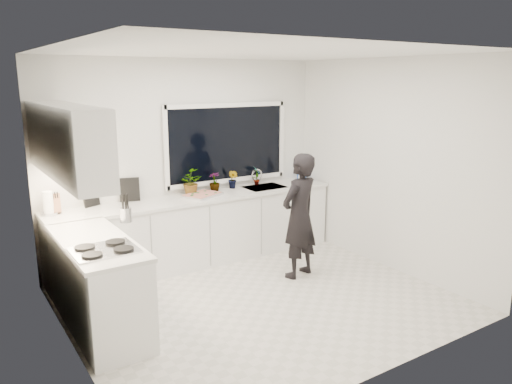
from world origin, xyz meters
TOP-DOWN VIEW (x-y plane):
  - floor at (0.00, 0.00)m, footprint 4.00×3.50m
  - wall_back at (0.00, 1.76)m, footprint 4.00×0.02m
  - wall_left at (-2.01, 0.00)m, footprint 0.02×3.50m
  - wall_right at (2.01, 0.00)m, footprint 0.02×3.50m
  - ceiling at (0.00, 0.00)m, footprint 4.00×3.50m
  - window at (0.60, 1.73)m, footprint 1.80×0.02m
  - base_cabinets_back at (0.00, 1.45)m, footprint 3.92×0.58m
  - base_cabinets_left at (-1.67, 0.35)m, footprint 0.58×1.60m
  - countertop_back at (0.00, 1.44)m, footprint 3.94×0.62m
  - countertop_left at (-1.67, 0.35)m, footprint 0.62×1.60m
  - upper_cabinets at (-1.79, 0.70)m, footprint 0.34×2.10m
  - sink at (1.05, 1.45)m, footprint 0.58×0.42m
  - faucet at (1.05, 1.65)m, footprint 0.03×0.03m
  - stovetop at (-1.69, -0.00)m, footprint 0.56×0.48m
  - person at (0.82, 0.34)m, footprint 0.65×0.51m
  - pizza_tray at (0.04, 1.42)m, footprint 0.58×0.51m
  - pizza at (0.04, 1.42)m, footprint 0.52×0.46m
  - watering_can at (1.85, 1.61)m, footprint 0.18×0.18m
  - paper_towel_roll at (-1.85, 1.55)m, footprint 0.13×0.13m
  - knife_block at (-1.78, 1.59)m, footprint 0.14×0.12m
  - utensil_crock at (-1.21, 0.80)m, footprint 0.14×0.14m
  - picture_frame_large at (-1.34, 1.69)m, footprint 0.21×0.10m
  - picture_frame_small at (-0.85, 1.69)m, footprint 0.25×0.09m
  - herb_plants at (0.18, 1.61)m, footprint 1.31×0.34m
  - soap_bottles at (1.61, 1.30)m, footprint 0.16×0.16m

SIDE VIEW (x-z plane):
  - floor at x=0.00m, z-range -0.02..0.00m
  - base_cabinets_back at x=0.00m, z-range 0.00..0.88m
  - base_cabinets_left at x=-1.67m, z-range 0.00..0.88m
  - person at x=0.82m, z-range 0.00..1.56m
  - sink at x=1.05m, z-range 0.80..0.94m
  - countertop_back at x=0.00m, z-range 0.88..0.92m
  - countertop_left at x=-1.67m, z-range 0.88..0.92m
  - stovetop at x=-1.69m, z-range 0.92..0.95m
  - pizza_tray at x=0.04m, z-range 0.92..0.95m
  - pizza at x=0.04m, z-range 0.95..0.96m
  - watering_can at x=1.85m, z-range 0.92..1.05m
  - utensil_crock at x=-1.21m, z-range 0.92..1.08m
  - faucet at x=1.05m, z-range 0.92..1.14m
  - knife_block at x=-1.78m, z-range 0.92..1.14m
  - paper_towel_roll at x=-1.85m, z-range 0.92..1.18m
  - soap_bottles at x=1.61m, z-range 0.91..1.20m
  - picture_frame_large at x=-1.34m, z-range 0.92..1.20m
  - picture_frame_small at x=-0.85m, z-range 0.92..1.22m
  - herb_plants at x=0.18m, z-range 0.91..1.24m
  - wall_back at x=0.00m, z-range 0.00..2.70m
  - wall_left at x=-2.01m, z-range 0.00..2.70m
  - wall_right at x=2.01m, z-range 0.00..2.70m
  - window at x=0.60m, z-range 1.05..2.05m
  - upper_cabinets at x=-1.79m, z-range 1.50..2.20m
  - ceiling at x=0.00m, z-range 2.70..2.72m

